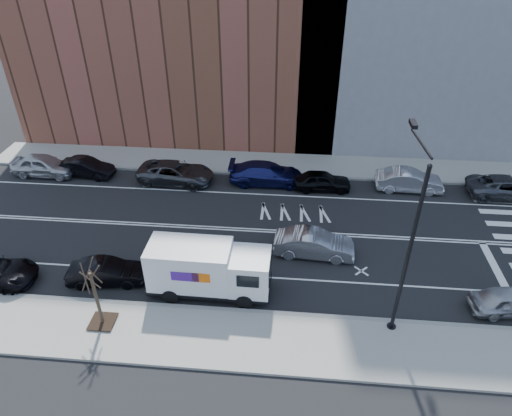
% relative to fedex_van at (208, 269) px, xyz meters
% --- Properties ---
extents(ground, '(120.00, 120.00, 0.00)m').
position_rel_fedex_van_xyz_m(ground, '(2.22, 5.60, -1.53)').
color(ground, black).
rests_on(ground, ground).
extents(sidewalk_near, '(44.00, 3.60, 0.15)m').
position_rel_fedex_van_xyz_m(sidewalk_near, '(2.22, -3.20, -1.45)').
color(sidewalk_near, gray).
rests_on(sidewalk_near, ground).
extents(sidewalk_far, '(44.00, 3.60, 0.15)m').
position_rel_fedex_van_xyz_m(sidewalk_far, '(2.22, 14.40, -1.45)').
color(sidewalk_far, gray).
rests_on(sidewalk_far, ground).
extents(curb_near, '(44.00, 0.25, 0.17)m').
position_rel_fedex_van_xyz_m(curb_near, '(2.22, -1.40, -1.44)').
color(curb_near, gray).
rests_on(curb_near, ground).
extents(curb_far, '(44.00, 0.25, 0.17)m').
position_rel_fedex_van_xyz_m(curb_far, '(2.22, 12.60, -1.44)').
color(curb_far, gray).
rests_on(curb_far, ground).
extents(road_markings, '(40.00, 8.60, 0.01)m').
position_rel_fedex_van_xyz_m(road_markings, '(2.22, 5.60, -1.52)').
color(road_markings, white).
rests_on(road_markings, ground).
extents(streetlight, '(0.44, 4.02, 9.34)m').
position_rel_fedex_van_xyz_m(streetlight, '(9.22, -1.31, 3.55)').
color(streetlight, black).
rests_on(streetlight, ground).
extents(street_tree, '(1.20, 1.20, 3.75)m').
position_rel_fedex_van_xyz_m(street_tree, '(-4.78, -2.80, -0.08)').
color(street_tree, black).
rests_on(street_tree, ground).
extents(fedex_van, '(6.41, 2.36, 2.91)m').
position_rel_fedex_van_xyz_m(fedex_van, '(0.00, 0.00, 0.00)').
color(fedex_van, black).
rests_on(fedex_van, ground).
extents(far_parked_a, '(4.86, 2.07, 1.64)m').
position_rel_fedex_van_xyz_m(far_parked_a, '(-14.58, 11.25, -0.71)').
color(far_parked_a, '#B4B4B9').
rests_on(far_parked_a, ground).
extents(far_parked_b, '(4.31, 1.97, 1.37)m').
position_rel_fedex_van_xyz_m(far_parked_b, '(-11.37, 11.41, -0.84)').
color(far_parked_b, black).
rests_on(far_parked_b, ground).
extents(far_parked_c, '(5.67, 2.90, 1.53)m').
position_rel_fedex_van_xyz_m(far_parked_c, '(-4.44, 11.10, -0.76)').
color(far_parked_c, '#414348').
rests_on(far_parked_c, ground).
extents(far_parked_d, '(5.50, 2.30, 1.59)m').
position_rel_fedex_van_xyz_m(far_parked_d, '(2.22, 11.53, -0.74)').
color(far_parked_d, navy).
rests_on(far_parked_d, ground).
extents(far_parked_e, '(4.17, 1.83, 1.40)m').
position_rel_fedex_van_xyz_m(far_parked_e, '(6.22, 11.01, -0.83)').
color(far_parked_e, black).
rests_on(far_parked_e, ground).
extents(far_parked_f, '(4.72, 1.75, 1.54)m').
position_rel_fedex_van_xyz_m(far_parked_f, '(12.41, 11.48, -0.76)').
color(far_parked_f, silver).
rests_on(far_parked_f, ground).
extents(far_parked_g, '(5.24, 2.43, 1.46)m').
position_rel_fedex_van_xyz_m(far_parked_g, '(19.02, 11.22, -0.80)').
color(far_parked_g, '#46484D').
rests_on(far_parked_g, ground).
extents(driving_sedan, '(4.72, 1.89, 1.53)m').
position_rel_fedex_van_xyz_m(driving_sedan, '(5.54, 3.55, -0.77)').
color(driving_sedan, '#A2A2A6').
rests_on(driving_sedan, ground).
extents(near_parked_rear_a, '(4.23, 1.93, 1.35)m').
position_rel_fedex_van_xyz_m(near_parked_rear_a, '(-5.62, 0.19, -0.86)').
color(near_parked_rear_a, black).
rests_on(near_parked_rear_a, ground).
extents(near_parked_front, '(4.13, 2.09, 1.35)m').
position_rel_fedex_van_xyz_m(near_parked_front, '(15.25, -0.07, -0.85)').
color(near_parked_front, '#B2B2B7').
rests_on(near_parked_front, ground).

